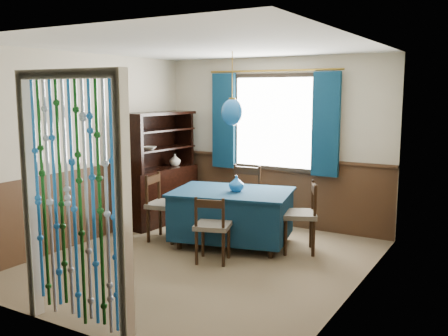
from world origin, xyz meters
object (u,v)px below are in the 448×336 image
Objects in this scene: chair_left at (163,205)px; vase_table at (236,184)px; vase_sideboard at (175,159)px; dining_table at (232,213)px; bowl_shelf at (150,148)px; sideboard at (160,185)px; chair_far at (242,197)px; chair_right at (301,215)px; pendant_lamp at (232,112)px; chair_near at (212,227)px.

vase_table reaches higher than chair_left.
vase_sideboard reaches higher than chair_left.
dining_table is 7.89× the size of bowl_shelf.
chair_far is at bearing 13.45° from sideboard.
bowl_shelf is (-1.54, 0.16, 0.37)m from vase_table.
vase_table is (0.99, 0.25, 0.34)m from chair_left.
sideboard is 9.01× the size of vase_table.
bowl_shelf is 1.07× the size of vase_sideboard.
chair_right is at bearing -1.21° from sideboard.
bowl_shelf reaches higher than chair_right.
chair_far reaches higher than vase_table.
dining_table is 1.74m from vase_sideboard.
chair_right is 2.43m from sideboard.
vase_sideboard is at bearing 84.08° from sideboard.
pendant_lamp is (0.20, -0.65, 1.24)m from chair_far.
chair_right is (1.81, 0.46, -0.01)m from chair_left.
pendant_lamp is (-0.89, -0.20, 1.27)m from chair_right.
chair_left is at bearing -177.82° from dining_table.
chair_right is 2.47m from vase_sideboard.
chair_left is at bearing 47.32° from chair_far.
sideboard is at bearing 150.32° from dining_table.
chair_near is 0.80m from vase_table.
sideboard is at bearing 163.80° from pendant_lamp.
chair_far is 0.78m from vase_table.
vase_table reaches higher than chair_right.
chair_far is 1.17m from chair_right.
bowl_shelf is (-1.60, 0.86, 0.75)m from chair_near.
chair_left is at bearing 79.23° from chair_right.
vase_table is 0.87× the size of bowl_shelf.
sideboard reaches higher than chair_near.
sideboard reaches higher than vase_sideboard.
sideboard is 0.67m from bowl_shelf.
chair_right is at bearing 14.36° from vase_table.
vase_sideboard is (-2.35, 0.57, 0.48)m from chair_right.
chair_right is 1.56m from pendant_lamp.
sideboard reaches higher than chair_right.
dining_table is 0.72m from chair_near.
dining_table is at bearing 93.93° from chair_left.
chair_far is 1.42m from pendant_lamp.
chair_far is 1.16m from chair_left.
bowl_shelf reaches higher than vase_sideboard.
sideboard is (-0.61, 0.70, 0.11)m from chair_left.
pendant_lamp is at bearing -27.67° from vase_sideboard.
bowl_shelf is at bearing 66.25° from chair_right.
chair_right is 2.46m from bowl_shelf.
chair_far is 1.53m from bowl_shelf.
chair_left is 1.08m from vase_table.
vase_table is (0.27, -0.66, 0.32)m from chair_far.
chair_right is 4.38× the size of vase_sideboard.
chair_right is at bearing 153.21° from chair_far.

